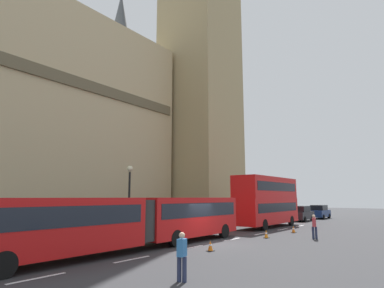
{
  "coord_description": "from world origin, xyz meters",
  "views": [
    {
      "loc": [
        -17.57,
        -12.07,
        2.92
      ],
      "look_at": [
        3.02,
        3.8,
        7.21
      ],
      "focal_mm": 30.23,
      "sensor_mm": 36.0,
      "label": 1
    }
  ],
  "objects_px": {
    "sedan_trailing": "(320,212)",
    "traffic_cone_east": "(294,229)",
    "articulated_bus": "(136,218)",
    "sedan_lead": "(301,214)",
    "pedestrian_near_cones": "(182,255)",
    "pedestrian_by_kerb": "(314,226)",
    "double_decker_bus": "(267,199)",
    "street_lamp": "(129,195)",
    "traffic_cone_west": "(210,246)",
    "traffic_cone_middle": "(266,234)"
  },
  "relations": [
    {
      "from": "articulated_bus",
      "to": "sedan_trailing",
      "type": "bearing_deg",
      "value": -0.28
    },
    {
      "from": "sedan_lead",
      "to": "sedan_trailing",
      "type": "bearing_deg",
      "value": -3.58
    },
    {
      "from": "traffic_cone_middle",
      "to": "street_lamp",
      "type": "xyz_separation_m",
      "value": [
        -6.04,
        8.07,
        2.77
      ]
    },
    {
      "from": "articulated_bus",
      "to": "street_lamp",
      "type": "relative_size",
      "value": 3.49
    },
    {
      "from": "sedan_lead",
      "to": "street_lamp",
      "type": "distance_m",
      "value": 24.98
    },
    {
      "from": "sedan_lead",
      "to": "traffic_cone_east",
      "type": "distance_m",
      "value": 14.41
    },
    {
      "from": "traffic_cone_east",
      "to": "sedan_lead",
      "type": "bearing_deg",
      "value": 16.47
    },
    {
      "from": "sedan_lead",
      "to": "pedestrian_by_kerb",
      "type": "height_order",
      "value": "sedan_lead"
    },
    {
      "from": "traffic_cone_west",
      "to": "double_decker_bus",
      "type": "bearing_deg",
      "value": 13.26
    },
    {
      "from": "double_decker_bus",
      "to": "traffic_cone_east",
      "type": "distance_m",
      "value": 5.7
    },
    {
      "from": "pedestrian_near_cones",
      "to": "double_decker_bus",
      "type": "bearing_deg",
      "value": 16.96
    },
    {
      "from": "street_lamp",
      "to": "pedestrian_near_cones",
      "type": "xyz_separation_m",
      "value": [
        -7.21,
        -11.01,
        -2.14
      ]
    },
    {
      "from": "double_decker_bus",
      "to": "street_lamp",
      "type": "bearing_deg",
      "value": 162.33
    },
    {
      "from": "traffic_cone_middle",
      "to": "street_lamp",
      "type": "bearing_deg",
      "value": 126.8
    },
    {
      "from": "sedan_trailing",
      "to": "traffic_cone_east",
      "type": "bearing_deg",
      "value": -169.59
    },
    {
      "from": "double_decker_bus",
      "to": "traffic_cone_middle",
      "type": "xyz_separation_m",
      "value": [
        -8.1,
        -3.56,
        -2.43
      ]
    },
    {
      "from": "articulated_bus",
      "to": "street_lamp",
      "type": "xyz_separation_m",
      "value": [
        3.44,
        4.51,
        1.31
      ]
    },
    {
      "from": "articulated_bus",
      "to": "double_decker_bus",
      "type": "distance_m",
      "value": 17.6
    },
    {
      "from": "pedestrian_by_kerb",
      "to": "sedan_lead",
      "type": "bearing_deg",
      "value": 21.82
    },
    {
      "from": "articulated_bus",
      "to": "sedan_trailing",
      "type": "distance_m",
      "value": 34.23
    },
    {
      "from": "traffic_cone_west",
      "to": "pedestrian_near_cones",
      "type": "height_order",
      "value": "pedestrian_near_cones"
    },
    {
      "from": "sedan_trailing",
      "to": "pedestrian_by_kerb",
      "type": "distance_m",
      "value": 24.05
    },
    {
      "from": "sedan_trailing",
      "to": "traffic_cone_east",
      "type": "height_order",
      "value": "sedan_trailing"
    },
    {
      "from": "traffic_cone_east",
      "to": "sedan_trailing",
      "type": "bearing_deg",
      "value": 10.41
    },
    {
      "from": "traffic_cone_east",
      "to": "pedestrian_by_kerb",
      "type": "distance_m",
      "value": 4.18
    },
    {
      "from": "articulated_bus",
      "to": "double_decker_bus",
      "type": "relative_size",
      "value": 1.82
    },
    {
      "from": "traffic_cone_east",
      "to": "pedestrian_near_cones",
      "type": "relative_size",
      "value": 0.34
    },
    {
      "from": "street_lamp",
      "to": "pedestrian_by_kerb",
      "type": "bearing_deg",
      "value": -55.54
    },
    {
      "from": "double_decker_bus",
      "to": "pedestrian_near_cones",
      "type": "height_order",
      "value": "double_decker_bus"
    },
    {
      "from": "sedan_lead",
      "to": "traffic_cone_east",
      "type": "bearing_deg",
      "value": -163.53
    },
    {
      "from": "traffic_cone_east",
      "to": "street_lamp",
      "type": "relative_size",
      "value": 0.11
    },
    {
      "from": "articulated_bus",
      "to": "traffic_cone_east",
      "type": "height_order",
      "value": "articulated_bus"
    },
    {
      "from": "sedan_trailing",
      "to": "pedestrian_near_cones",
      "type": "xyz_separation_m",
      "value": [
        -37.99,
        -6.34,
        -0.0
      ]
    },
    {
      "from": "sedan_lead",
      "to": "traffic_cone_middle",
      "type": "height_order",
      "value": "sedan_lead"
    },
    {
      "from": "sedan_trailing",
      "to": "pedestrian_by_kerb",
      "type": "xyz_separation_m",
      "value": [
        -23.19,
        -6.38,
        -0.0
      ]
    },
    {
      "from": "sedan_lead",
      "to": "pedestrian_near_cones",
      "type": "xyz_separation_m",
      "value": [
        -31.72,
        -6.74,
        -0.0
      ]
    },
    {
      "from": "articulated_bus",
      "to": "pedestrian_by_kerb",
      "type": "relative_size",
      "value": 10.89
    },
    {
      "from": "sedan_lead",
      "to": "sedan_trailing",
      "type": "xyz_separation_m",
      "value": [
        6.26,
        -0.39,
        0.0
      ]
    },
    {
      "from": "traffic_cone_middle",
      "to": "double_decker_bus",
      "type": "bearing_deg",
      "value": 23.76
    },
    {
      "from": "articulated_bus",
      "to": "street_lamp",
      "type": "height_order",
      "value": "street_lamp"
    },
    {
      "from": "street_lamp",
      "to": "pedestrian_by_kerb",
      "type": "relative_size",
      "value": 3.12
    },
    {
      "from": "double_decker_bus",
      "to": "street_lamp",
      "type": "relative_size",
      "value": 1.92
    },
    {
      "from": "sedan_trailing",
      "to": "pedestrian_by_kerb",
      "type": "relative_size",
      "value": 2.6
    },
    {
      "from": "articulated_bus",
      "to": "traffic_cone_west",
      "type": "bearing_deg",
      "value": -58.26
    },
    {
      "from": "double_decker_bus",
      "to": "traffic_cone_west",
      "type": "distance_m",
      "value": 15.95
    },
    {
      "from": "articulated_bus",
      "to": "sedan_lead",
      "type": "height_order",
      "value": "articulated_bus"
    },
    {
      "from": "pedestrian_near_cones",
      "to": "pedestrian_by_kerb",
      "type": "distance_m",
      "value": 14.8
    },
    {
      "from": "traffic_cone_middle",
      "to": "traffic_cone_east",
      "type": "xyz_separation_m",
      "value": [
        4.67,
        -0.29,
        0.0
      ]
    },
    {
      "from": "double_decker_bus",
      "to": "traffic_cone_east",
      "type": "height_order",
      "value": "double_decker_bus"
    },
    {
      "from": "double_decker_bus",
      "to": "traffic_cone_middle",
      "type": "distance_m",
      "value": 9.18
    }
  ]
}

